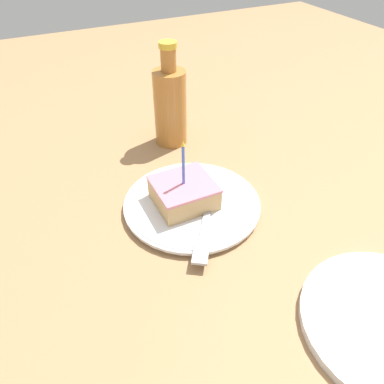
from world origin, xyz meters
TOP-DOWN VIEW (x-y plane):
  - ground_plane at (0.00, 0.00)m, footprint 2.40×2.40m
  - plate at (0.01, 0.02)m, footprint 0.24×0.24m
  - cake_slice at (-0.00, 0.02)m, footprint 0.10×0.10m
  - fork at (0.00, -0.05)m, footprint 0.12×0.17m
  - bottle at (0.07, 0.24)m, footprint 0.07×0.07m

SIDE VIEW (x-z plane):
  - ground_plane at x=0.00m, z-range -0.04..0.00m
  - plate at x=0.01m, z-range 0.00..0.02m
  - fork at x=0.00m, z-range 0.01..0.02m
  - cake_slice at x=0.00m, z-range -0.03..0.10m
  - bottle at x=0.07m, z-range -0.02..0.20m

